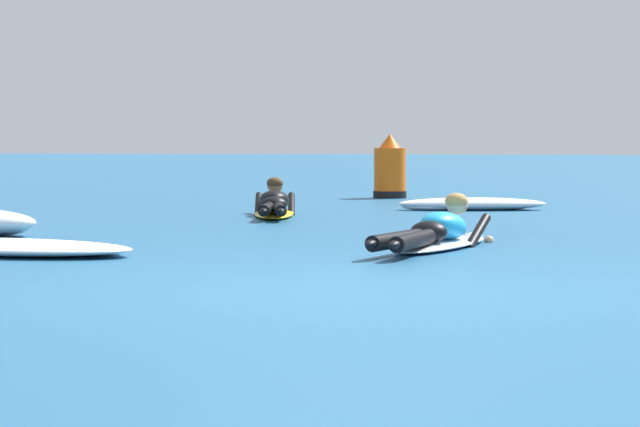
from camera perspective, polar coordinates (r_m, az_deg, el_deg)
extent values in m
plane|color=#235B84|center=(18.42, 6.39, 0.24)|extent=(120.00, 120.00, 0.00)
ellipsoid|color=silver|center=(11.75, 5.49, -1.37)|extent=(0.99, 2.08, 0.07)
ellipsoid|color=silver|center=(12.66, 6.92, -0.99)|extent=(0.23, 0.24, 0.06)
ellipsoid|color=#1E9EDB|center=(11.78, 5.57, -0.56)|extent=(0.55, 0.76, 0.35)
ellipsoid|color=black|center=(11.42, 4.92, -0.83)|extent=(0.40, 0.35, 0.20)
cylinder|color=black|center=(10.87, 3.42, -1.20)|extent=(0.42, 0.94, 0.14)
ellipsoid|color=black|center=(10.44, 2.36, -1.38)|extent=(0.15, 0.24, 0.08)
cylinder|color=black|center=(10.81, 4.21, -1.22)|extent=(0.31, 0.95, 0.14)
ellipsoid|color=black|center=(10.37, 3.43, -1.42)|extent=(0.15, 0.24, 0.08)
cylinder|color=black|center=(12.22, 5.17, -0.79)|extent=(0.23, 0.59, 0.34)
sphere|color=tan|center=(12.58, 5.75, -1.13)|extent=(0.09, 0.09, 0.09)
cylinder|color=black|center=(12.06, 7.11, -0.86)|extent=(0.23, 0.59, 0.34)
sphere|color=tan|center=(12.41, 7.61, -1.20)|extent=(0.09, 0.09, 0.09)
sphere|color=tan|center=(12.15, 6.19, 0.42)|extent=(0.21, 0.21, 0.21)
ellipsoid|color=#AD894C|center=(12.13, 6.16, 0.56)|extent=(0.26, 0.25, 0.16)
ellipsoid|color=yellow|center=(16.49, -2.07, 0.01)|extent=(0.94, 2.26, 0.07)
ellipsoid|color=yellow|center=(17.53, -2.01, 0.25)|extent=(0.22, 0.23, 0.06)
ellipsoid|color=black|center=(16.53, -2.07, 0.59)|extent=(0.53, 0.75, 0.35)
ellipsoid|color=black|center=(16.13, -2.09, 0.42)|extent=(0.39, 0.34, 0.20)
cylinder|color=black|center=(15.58, -2.43, 0.20)|extent=(0.25, 0.82, 0.14)
ellipsoid|color=black|center=(15.17, -2.55, 0.11)|extent=(0.14, 0.24, 0.08)
cylinder|color=black|center=(15.58, -1.84, 0.20)|extent=(0.35, 0.82, 0.14)
ellipsoid|color=black|center=(15.17, -1.77, 0.12)|extent=(0.14, 0.24, 0.08)
cylinder|color=black|center=(16.91, -2.79, 0.39)|extent=(0.20, 0.57, 0.33)
sphere|color=#8C6647|center=(17.29, -2.75, 0.12)|extent=(0.09, 0.09, 0.09)
cylinder|color=black|center=(16.89, -1.30, 0.38)|extent=(0.20, 0.57, 0.33)
sphere|color=#8C6647|center=(17.24, -1.29, 0.11)|extent=(0.09, 0.09, 0.09)
sphere|color=#8C6647|center=(16.92, -2.05, 1.28)|extent=(0.21, 0.21, 0.21)
ellipsoid|color=#47331E|center=(16.90, -2.05, 1.38)|extent=(0.26, 0.24, 0.16)
ellipsoid|color=white|center=(11.37, -14.10, -1.46)|extent=(2.55, 1.23, 0.13)
ellipsoid|color=white|center=(11.20, -11.03, -1.60)|extent=(0.95, 0.61, 0.09)
ellipsoid|color=white|center=(17.93, 6.87, 0.44)|extent=(2.16, 0.98, 0.18)
ellipsoid|color=white|center=(18.09, 8.46, 0.37)|extent=(0.80, 0.57, 0.12)
ellipsoid|color=white|center=(17.80, 4.89, 0.30)|extent=(0.75, 0.30, 0.10)
cylinder|color=#EA5B0F|center=(21.43, 3.16, 1.83)|extent=(0.54, 0.54, 0.85)
cone|color=#EA5B0F|center=(21.42, 3.17, 3.28)|extent=(0.38, 0.38, 0.24)
cylinder|color=black|center=(21.44, 3.16, 0.86)|extent=(0.57, 0.57, 0.12)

